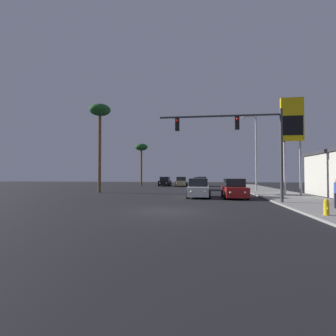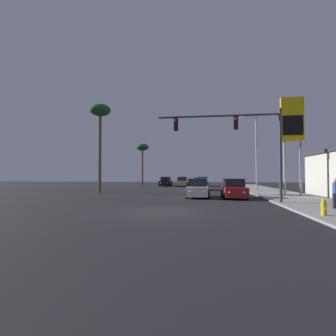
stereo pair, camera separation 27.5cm
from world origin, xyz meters
name	(u,v)px [view 1 (the left image)]	position (x,y,z in m)	size (l,w,h in m)	color
ground_plane	(166,211)	(0.00, 0.00, 0.00)	(120.00, 120.00, 0.00)	black
sidewalk_right	(289,197)	(9.50, 10.00, 0.06)	(5.00, 60.00, 0.12)	gray
car_silver	(200,184)	(1.57, 20.83, 0.76)	(2.04, 4.31, 1.68)	#B7B7BC
car_tan	(181,182)	(-1.81, 31.72, 0.76)	(2.04, 4.33, 1.68)	tan
car_black	(165,182)	(-4.80, 32.27, 0.76)	(2.04, 4.32, 1.68)	black
car_red	(234,189)	(4.67, 8.74, 0.76)	(2.04, 4.33, 1.68)	maroon
car_white	(199,189)	(1.60, 9.18, 0.76)	(2.04, 4.33, 1.68)	silver
car_blue	(202,182)	(1.76, 32.87, 0.76)	(2.04, 4.31, 1.68)	navy
traffic_light_mast	(244,135)	(4.86, 4.65, 4.79)	(8.63, 0.36, 6.50)	#38383D
street_lamp	(255,149)	(8.13, 17.83, 5.12)	(1.74, 0.24, 9.00)	#99999E
gas_station_sign	(292,125)	(10.15, 10.97, 6.62)	(2.00, 0.42, 9.00)	#99999E
fire_hydrant	(326,207)	(7.69, -1.23, 0.49)	(0.24, 0.34, 0.76)	gold
palm_tree_far	(141,149)	(-9.58, 34.00, 6.89)	(2.40, 2.40, 7.95)	brown
palm_tree_near	(100,116)	(-9.62, 14.00, 8.76)	(2.40, 2.40, 10.08)	brown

